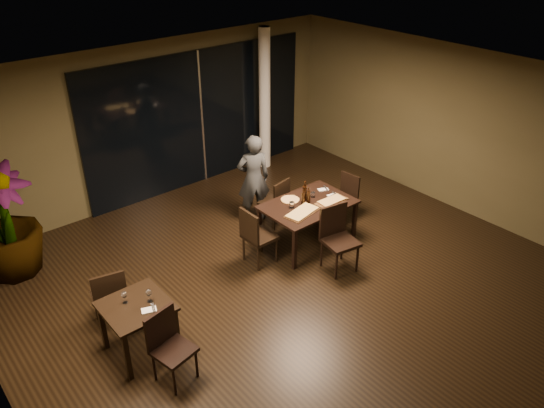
{
  "coord_description": "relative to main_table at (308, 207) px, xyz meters",
  "views": [
    {
      "loc": [
        -4.37,
        -4.69,
        5.05
      ],
      "look_at": [
        0.19,
        0.76,
        1.05
      ],
      "focal_mm": 35.0,
      "sensor_mm": 36.0,
      "label": 1
    }
  ],
  "objects": [
    {
      "name": "wall_back",
      "position": [
        -1.0,
        3.25,
        0.82
      ],
      "size": [
        8.0,
        0.1,
        3.0
      ],
      "primitive_type": "cube",
      "color": "#453E25",
      "rests_on": "ground"
    },
    {
      "name": "chair_main_far",
      "position": [
        -0.04,
        0.75,
        -0.17
      ],
      "size": [
        0.49,
        0.49,
        0.91
      ],
      "rotation": [
        0.0,
        0.0,
        3.33
      ],
      "color": "black",
      "rests_on": "ground"
    },
    {
      "name": "side_napkin",
      "position": [
        -3.32,
        -0.7,
        0.08
      ],
      "size": [
        0.21,
        0.17,
        0.01
      ],
      "primitive_type": "cube",
      "rotation": [
        0.0,
        0.0,
        -0.36
      ],
      "color": "white",
      "rests_on": "side_table"
    },
    {
      "name": "chair_main_near",
      "position": [
        -0.13,
        -0.8,
        -0.09
      ],
      "size": [
        0.57,
        0.57,
        1.06
      ],
      "rotation": [
        0.0,
        0.0,
        -0.18
      ],
      "color": "black",
      "rests_on": "ground"
    },
    {
      "name": "chair_main_left",
      "position": [
        -1.07,
        0.07,
        -0.12
      ],
      "size": [
        0.46,
        0.46,
        0.99
      ],
      "rotation": [
        0.0,
        0.0,
        1.57
      ],
      "color": "black",
      "rests_on": "ground"
    },
    {
      "name": "main_table",
      "position": [
        0.0,
        0.0,
        0.0
      ],
      "size": [
        1.5,
        1.0,
        0.75
      ],
      "color": "black",
      "rests_on": "ground"
    },
    {
      "name": "wine_glass_b",
      "position": [
        -3.23,
        -0.55,
        0.16
      ],
      "size": [
        0.08,
        0.08,
        0.17
      ],
      "primitive_type": null,
      "color": "white",
      "rests_on": "side_table"
    },
    {
      "name": "diner",
      "position": [
        -0.2,
        1.21,
        0.14
      ],
      "size": [
        0.66,
        0.56,
        1.64
      ],
      "primitive_type": "imported",
      "rotation": [
        0.0,
        0.0,
        2.74
      ],
      "color": "#2B2E30",
      "rests_on": "ground"
    },
    {
      "name": "wall_right",
      "position": [
        3.05,
        -0.8,
        0.82
      ],
      "size": [
        0.1,
        8.0,
        3.0
      ],
      "primitive_type": "cube",
      "color": "#453E25",
      "rests_on": "ground"
    },
    {
      "name": "napkin_near",
      "position": [
        0.51,
        -0.07,
        0.08
      ],
      "size": [
        0.2,
        0.13,
        0.01
      ],
      "primitive_type": "cube",
      "rotation": [
        0.0,
        0.0,
        -0.18
      ],
      "color": "white",
      "rests_on": "main_table"
    },
    {
      "name": "wine_glass_a",
      "position": [
        -3.48,
        -0.38,
        0.15
      ],
      "size": [
        0.07,
        0.07,
        0.16
      ],
      "primitive_type": null,
      "color": "white",
      "rests_on": "side_table"
    },
    {
      "name": "pizza_board_right",
      "position": [
        0.34,
        -0.21,
        0.08
      ],
      "size": [
        0.59,
        0.33,
        0.01
      ],
      "primitive_type": "cube",
      "rotation": [
        0.0,
        0.0,
        0.08
      ],
      "color": "#4E3119",
      "rests_on": "main_table"
    },
    {
      "name": "bottle_a",
      "position": [
        -0.07,
        0.05,
        0.21
      ],
      "size": [
        0.06,
        0.06,
        0.27
      ],
      "primitive_type": null,
      "color": "black",
      "rests_on": "main_table"
    },
    {
      "name": "window_panel",
      "position": [
        0.0,
        3.16,
        0.67
      ],
      "size": [
        5.0,
        0.06,
        2.7
      ],
      "primitive_type": "cube",
      "color": "black",
      "rests_on": "ground"
    },
    {
      "name": "chair_side_near",
      "position": [
        -3.32,
        -1.11,
        -0.15
      ],
      "size": [
        0.51,
        0.51,
        0.94
      ],
      "rotation": [
        0.0,
        0.0,
        0.2
      ],
      "color": "black",
      "rests_on": "ground"
    },
    {
      "name": "bottle_b",
      "position": [
        0.03,
        0.02,
        0.22
      ],
      "size": [
        0.06,
        0.06,
        0.28
      ],
      "primitive_type": null,
      "color": "black",
      "rests_on": "main_table"
    },
    {
      "name": "oblong_pizza_right",
      "position": [
        0.34,
        -0.21,
        0.1
      ],
      "size": [
        0.45,
        0.22,
        0.02
      ],
      "primitive_type": null,
      "rotation": [
        0.0,
        0.0,
        -0.03
      ],
      "color": "maroon",
      "rests_on": "pizza_board_right"
    },
    {
      "name": "pizza_board_left",
      "position": [
        -0.3,
        -0.17,
        0.08
      ],
      "size": [
        0.65,
        0.41,
        0.01
      ],
      "primitive_type": "cube",
      "rotation": [
        0.0,
        0.0,
        0.19
      ],
      "color": "#482C17",
      "rests_on": "main_table"
    },
    {
      "name": "bottle_c",
      "position": [
        0.04,
        0.13,
        0.25
      ],
      "size": [
        0.08,
        0.08,
        0.35
      ],
      "primitive_type": null,
      "color": "black",
      "rests_on": "main_table"
    },
    {
      "name": "tumbler_right",
      "position": [
        0.22,
        0.12,
        0.12
      ],
      "size": [
        0.07,
        0.07,
        0.09
      ],
      "primitive_type": "cylinder",
      "color": "white",
      "rests_on": "main_table"
    },
    {
      "name": "ceiling",
      "position": [
        -1.0,
        -0.8,
        2.34
      ],
      "size": [
        8.0,
        8.0,
        0.04
      ],
      "primitive_type": "cube",
      "color": "white",
      "rests_on": "wall_back"
    },
    {
      "name": "chair_side_far",
      "position": [
        -3.47,
        0.16,
        -0.15
      ],
      "size": [
        0.53,
        0.53,
        0.95
      ],
      "rotation": [
        0.0,
        0.0,
        2.92
      ],
      "color": "black",
      "rests_on": "ground"
    },
    {
      "name": "oblong_pizza_left",
      "position": [
        -0.3,
        -0.17,
        0.1
      ],
      "size": [
        0.59,
        0.36,
        0.02
      ],
      "primitive_type": null,
      "rotation": [
        0.0,
        0.0,
        0.21
      ],
      "color": "maroon",
      "rests_on": "pizza_board_left"
    },
    {
      "name": "column",
      "position": [
        1.4,
        2.85,
        0.82
      ],
      "size": [
        0.24,
        0.24,
        3.0
      ],
      "primitive_type": "cylinder",
      "color": "silver",
      "rests_on": "ground"
    },
    {
      "name": "ground",
      "position": [
        -1.0,
        -0.8,
        -0.68
      ],
      "size": [
        8.0,
        8.0,
        0.0
      ],
      "primitive_type": "plane",
      "color": "black",
      "rests_on": "ground"
    },
    {
      "name": "potted_plant",
      "position": [
        -4.11,
        2.32,
        0.24
      ],
      "size": [
        1.35,
        1.35,
        1.84
      ],
      "primitive_type": "imported",
      "rotation": [
        0.0,
        0.0,
        0.48
      ],
      "color": "#234C19",
      "rests_on": "ground"
    },
    {
      "name": "side_table",
      "position": [
        -3.4,
        -0.5,
        -0.05
      ],
      "size": [
        0.8,
        0.8,
        0.75
      ],
      "color": "black",
      "rests_on": "ground"
    },
    {
      "name": "chair_main_right",
      "position": [
        1.08,
        0.14,
        -0.19
      ],
      "size": [
        0.44,
        0.44,
        0.87
      ],
      "rotation": [
        0.0,
        0.0,
        -1.47
      ],
      "color": "black",
      "rests_on": "ground"
    },
    {
      "name": "round_pizza",
      "position": [
        -0.15,
        0.28,
        0.08
      ],
      "size": [
        0.3,
        0.3,
        0.01
      ],
      "primitive_type": "cylinder",
      "color": "#AD3013",
      "rests_on": "main_table"
    },
    {
      "name": "tumbler_left",
      "position": [
        -0.3,
        0.08,
        0.12
      ],
      "size": [
        0.08,
        0.08,
        0.1
      ],
      "primitive_type": "cylinder",
      "color": "white",
      "rests_on": "main_table"
    },
    {
      "name": "napkin_far",
      "position": [
        0.53,
        0.19,
        0.08
      ],
      "size": [
        0.21,
        0.16,
        0.01
      ],
      "primitive_type": "cube",
      "rotation": [
        0.0,
        0.0,
        -0.42
      ],
      "color": "white",
      "rests_on": "main_table"
    }
  ]
}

